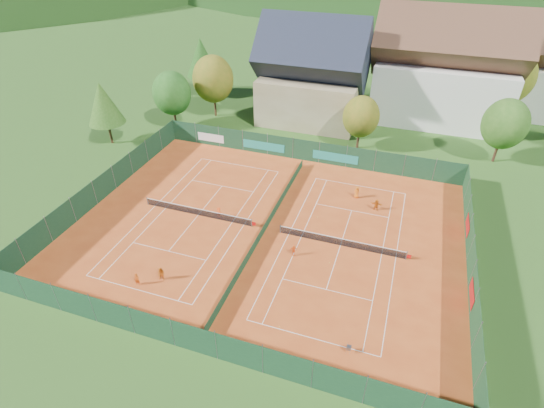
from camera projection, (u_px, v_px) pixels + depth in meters
The scene contains 34 objects.
ground at pixel (266, 230), 44.96m from camera, with size 600.00×600.00×0.00m, color #265019.
clay_pad at pixel (266, 230), 44.95m from camera, with size 40.00×32.00×0.01m, color #BB491B.
court_markings_left at pixel (198, 215), 47.07m from camera, with size 11.03×23.83×0.00m.
court_markings_right at pixel (340, 245), 42.82m from camera, with size 11.03×23.83×0.00m.
tennis_net_left at pixel (199, 212), 46.75m from camera, with size 13.30×0.10×1.02m.
tennis_net_right at pixel (342, 242), 42.49m from camera, with size 13.30×0.10×1.02m.
court_divider at pixel (266, 226), 44.67m from camera, with size 0.03×28.80×1.00m.
fence_north at pixel (303, 150), 56.66m from camera, with size 40.00×0.10×3.00m.
fence_south at pixel (194, 339), 31.66m from camera, with size 40.00×0.04×3.00m.
fence_west at pixel (104, 185), 49.41m from camera, with size 0.04×32.00×3.00m.
fence_east at pixel (471, 260), 38.83m from camera, with size 0.09×32.00×3.00m.
chalet at pixel (312, 78), 65.27m from camera, with size 16.20×12.00×16.00m.
hotel_block_a at pixel (444, 74), 64.45m from camera, with size 21.60×11.00×17.25m.
hotel_block_b at pixel (536, 73), 67.38m from camera, with size 17.28×10.00×15.50m.
tree_west_front at pixel (172, 93), 63.26m from camera, with size 5.72×5.72×8.69m.
tree_west_mid at pixel (213, 79), 66.47m from camera, with size 6.44×6.44×9.78m.
tree_west_back at pixel (201, 57), 73.90m from camera, with size 5.60×5.60×10.00m.
tree_center at pixel (361, 117), 57.75m from camera, with size 5.01×5.01×7.60m.
tree_east_front at pixel (505, 124), 54.14m from camera, with size 5.72×5.72×8.69m.
tree_west_side at pixel (103, 103), 58.25m from camera, with size 5.04×5.04×9.00m.
tree_east_back at pixel (511, 77), 65.27m from camera, with size 7.15×7.15×10.86m.
mountain_backdrop at pixel (451, 54), 241.38m from camera, with size 820.00×530.00×242.00m.
ball_hopper at pixel (349, 348), 32.18m from camera, with size 0.34×0.34×0.80m.
loose_ball_0 at pixel (154, 241), 43.33m from camera, with size 0.07×0.07×0.07m, color #CCD833.
loose_ball_1 at pixel (279, 326), 34.46m from camera, with size 0.07×0.07×0.07m, color #CCD833.
loose_ball_2 at pixel (318, 217), 46.75m from camera, with size 0.07×0.07×0.07m, color #CCD833.
loose_ball_3 at pixel (245, 191), 51.09m from camera, with size 0.07×0.07×0.07m, color #CCD833.
loose_ball_4 at pixel (329, 263), 40.67m from camera, with size 0.07×0.07×0.07m, color #CCD833.
player_left_near at pixel (137, 279), 37.98m from camera, with size 0.49×0.32×1.34m, color #D45212.
player_left_mid at pixel (161, 274), 38.46m from camera, with size 0.69×0.54×1.43m, color #CC5D12.
player_left_far at pixel (219, 212), 46.56m from camera, with size 0.76×0.44×1.18m, color #FF5116.
player_right_near at pixel (294, 250), 41.28m from camera, with size 0.73×0.31×1.25m, color #F65A15.
player_right_far_a at pixel (357, 192), 49.55m from camera, with size 0.72×0.47×1.48m, color orange.
player_right_far_b at pixel (376, 205), 47.52m from camera, with size 1.30×0.41×1.40m, color #D36312.
Camera 1 is at (12.06, -33.24, 27.89)m, focal length 28.00 mm.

